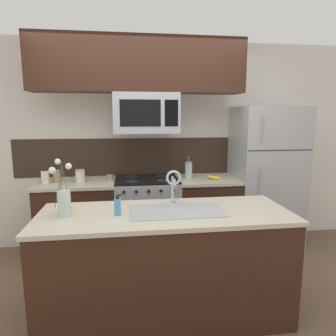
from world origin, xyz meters
TOP-DOWN VIEW (x-y plane):
  - ground_plane at (0.00, 0.00)m, footprint 10.00×10.00m
  - rear_partition at (0.30, 1.28)m, footprint 5.20×0.10m
  - splash_band at (0.00, 1.22)m, footprint 3.27×0.01m
  - back_counter_left at (-0.82, 0.90)m, footprint 0.91×0.65m
  - back_counter_right at (0.75, 0.90)m, footprint 0.77×0.65m
  - stove_range at (0.00, 0.90)m, footprint 0.76×0.64m
  - microwave at (0.00, 0.88)m, footprint 0.74×0.40m
  - upper_cabinet_band at (-0.07, 0.85)m, footprint 2.38×0.34m
  - refrigerator at (1.52, 0.92)m, footprint 0.81×0.74m
  - storage_jar_tall at (-1.16, 0.86)m, footprint 0.09×0.09m
  - storage_jar_medium at (-1.05, 0.92)m, footprint 0.09×0.09m
  - storage_jar_short at (-0.78, 0.88)m, footprint 0.11×0.11m
  - storage_jar_squat at (-0.44, 0.91)m, footprint 0.08×0.08m
  - banana_bunch at (0.82, 0.84)m, footprint 0.19×0.15m
  - french_press at (0.53, 0.96)m, footprint 0.09×0.09m
  - island_counter at (0.07, -0.35)m, footprint 2.03×0.76m
  - kitchen_sink at (0.16, -0.35)m, footprint 0.76×0.40m
  - sink_faucet at (0.17, -0.15)m, footprint 0.14×0.14m
  - dish_soap_bottle at (-0.31, -0.37)m, footprint 0.06×0.05m
  - flower_vase at (-0.72, -0.34)m, footprint 0.17×0.10m

SIDE VIEW (x-z plane):
  - ground_plane at x=0.00m, z-range 0.00..0.00m
  - island_counter at x=0.07m, z-range 0.00..0.91m
  - back_counter_left at x=-0.82m, z-range 0.00..0.91m
  - back_counter_right at x=0.75m, z-range 0.00..0.91m
  - stove_range at x=0.00m, z-range 0.00..0.93m
  - kitchen_sink at x=0.16m, z-range 0.76..0.92m
  - refrigerator at x=1.52m, z-range 0.00..1.78m
  - banana_bunch at x=0.82m, z-range 0.89..0.97m
  - storage_jar_squat at x=-0.44m, z-range 0.91..1.00m
  - dish_soap_bottle at x=-0.31m, z-range 0.90..1.06m
  - storage_jar_short at x=-0.78m, z-range 0.91..1.06m
  - storage_jar_tall at x=-1.16m, z-range 0.91..1.08m
  - storage_jar_medium at x=-1.05m, z-range 0.91..1.08m
  - french_press at x=0.53m, z-range 0.88..1.14m
  - flower_vase at x=-0.72m, z-range 0.81..1.26m
  - sink_faucet at x=0.17m, z-range 0.95..1.26m
  - splash_band at x=0.00m, z-range 0.91..1.39m
  - rear_partition at x=0.30m, z-range 0.00..2.60m
  - microwave at x=0.00m, z-range 1.48..1.93m
  - upper_cabinet_band at x=-0.07m, z-range 1.93..2.53m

